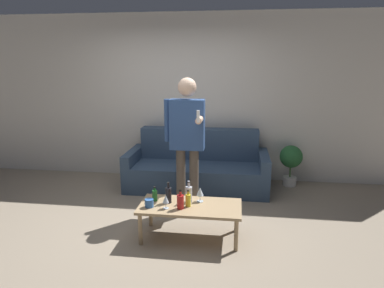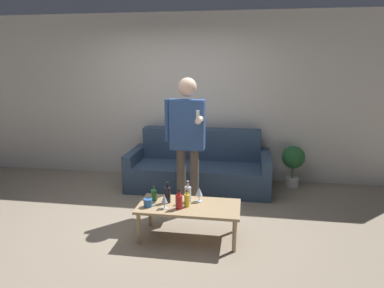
{
  "view_description": "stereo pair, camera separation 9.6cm",
  "coord_description": "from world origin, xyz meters",
  "px_view_note": "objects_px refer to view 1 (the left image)",
  "views": [
    {
      "loc": [
        0.98,
        -3.64,
        1.92
      ],
      "look_at": [
        0.44,
        0.39,
        0.95
      ],
      "focal_mm": 32.0,
      "sensor_mm": 36.0,
      "label": 1
    },
    {
      "loc": [
        1.07,
        -3.63,
        1.92
      ],
      "look_at": [
        0.44,
        0.39,
        0.95
      ],
      "focal_mm": 32.0,
      "sensor_mm": 36.0,
      "label": 2
    }
  ],
  "objects_px": {
    "bottle_orange": "(188,200)",
    "couch": "(198,168)",
    "person_standing_front": "(187,135)",
    "coffee_table": "(190,209)"
  },
  "relations": [
    {
      "from": "coffee_table",
      "to": "person_standing_front",
      "type": "relative_size",
      "value": 0.64
    },
    {
      "from": "bottle_orange",
      "to": "person_standing_front",
      "type": "height_order",
      "value": "person_standing_front"
    },
    {
      "from": "person_standing_front",
      "to": "coffee_table",
      "type": "bearing_deg",
      "value": -78.85
    },
    {
      "from": "bottle_orange",
      "to": "couch",
      "type": "bearing_deg",
      "value": 93.1
    },
    {
      "from": "coffee_table",
      "to": "couch",
      "type": "bearing_deg",
      "value": 93.77
    },
    {
      "from": "bottle_orange",
      "to": "person_standing_front",
      "type": "bearing_deg",
      "value": 99.37
    },
    {
      "from": "person_standing_front",
      "to": "bottle_orange",
      "type": "bearing_deg",
      "value": -80.63
    },
    {
      "from": "couch",
      "to": "person_standing_front",
      "type": "bearing_deg",
      "value": -92.08
    },
    {
      "from": "coffee_table",
      "to": "bottle_orange",
      "type": "xyz_separation_m",
      "value": [
        -0.02,
        -0.03,
        0.11
      ]
    },
    {
      "from": "couch",
      "to": "person_standing_front",
      "type": "height_order",
      "value": "person_standing_front"
    }
  ]
}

